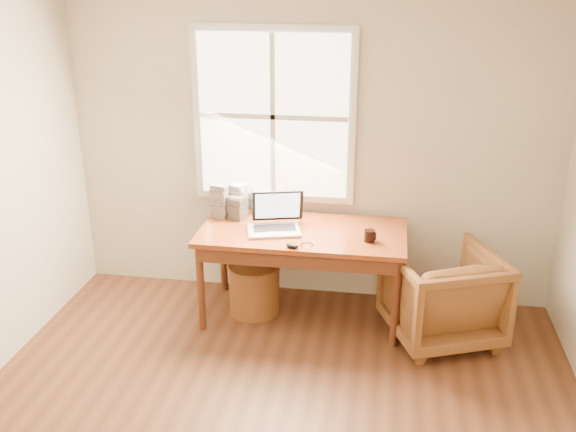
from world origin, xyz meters
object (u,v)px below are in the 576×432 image
(cd_stack_a, at_px, (238,199))
(wicker_stool, at_px, (254,289))
(laptop, at_px, (274,216))
(armchair, at_px, (442,295))
(coffee_mug, at_px, (369,236))
(desk, at_px, (303,233))

(cd_stack_a, bearing_deg, wicker_stool, -54.78)
(laptop, distance_m, cd_stack_a, 0.49)
(armchair, height_order, coffee_mug, coffee_mug)
(laptop, bearing_deg, desk, 2.78)
(wicker_stool, height_order, laptop, laptop)
(desk, height_order, cd_stack_a, cd_stack_a)
(desk, height_order, wicker_stool, desk)
(armchair, distance_m, cd_stack_a, 1.79)
(desk, bearing_deg, coffee_mug, -14.86)
(armchair, bearing_deg, desk, -30.00)
(armchair, xyz_separation_m, laptop, (-1.30, 0.09, 0.53))
(armchair, distance_m, wicker_stool, 1.50)
(laptop, bearing_deg, coffee_mug, -20.74)
(laptop, height_order, cd_stack_a, laptop)
(coffee_mug, distance_m, cd_stack_a, 1.17)
(armchair, xyz_separation_m, cd_stack_a, (-1.66, 0.42, 0.52))
(coffee_mug, bearing_deg, desk, 148.00)
(armchair, height_order, wicker_stool, armchair)
(wicker_stool, bearing_deg, armchair, -6.01)
(desk, distance_m, armchair, 1.16)
(laptop, distance_m, coffee_mug, 0.74)
(wicker_stool, bearing_deg, laptop, -21.48)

